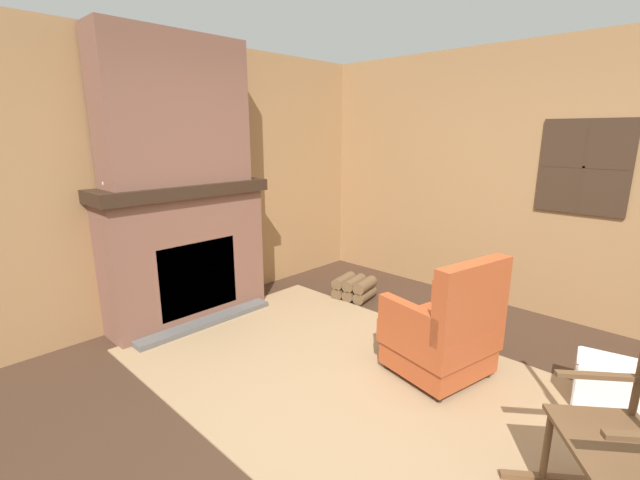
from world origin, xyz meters
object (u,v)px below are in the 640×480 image
Objects in this scene: armchair at (444,333)px; decorative_plate_on_mantel at (186,167)px; oil_lamp_vase at (109,176)px; firewood_stack at (354,288)px; rocking_chair at (626,443)px; storage_case at (222,173)px; laundry_basket at (614,386)px.

decorative_plate_on_mantel reaches higher than armchair.
oil_lamp_vase is 1.09× the size of decorative_plate_on_mantel.
armchair is 3.29× the size of decorative_plate_on_mantel.
armchair is 2.72m from decorative_plate_on_mantel.
firewood_stack is 2.66m from oil_lamp_vase.
decorative_plate_on_mantel reaches higher than rocking_chair.
decorative_plate_on_mantel is (-2.39, -0.65, 1.12)m from armchair.
decorative_plate_on_mantel is (-0.02, 0.71, 0.03)m from oil_lamp_vase.
oil_lamp_vase reaches higher than firewood_stack.
rocking_chair is at bearing -26.75° from firewood_stack.
decorative_plate_on_mantel is at bearing -93.06° from storage_case.
firewood_stack is at bearing -64.36° from rocking_chair.
laundry_basket is 2.10× the size of storage_case.
rocking_chair reaches higher than laundry_basket.
decorative_plate_on_mantel reaches higher than firewood_stack.
rocking_chair is 4.60× the size of decorative_plate_on_mantel.
storage_case is at bearing 86.94° from decorative_plate_on_mantel.
decorative_plate_on_mantel reaches higher than laundry_basket.
decorative_plate_on_mantel is (-3.59, -0.07, 1.03)m from rocking_chair.
rocking_chair is 2.95× the size of firewood_stack.
decorative_plate_on_mantel is (-3.40, -1.10, 1.31)m from laundry_basket.
storage_case is (-0.90, -1.04, 1.28)m from firewood_stack.
armchair is 3.91× the size of storage_case.
oil_lamp_vase is 1.09m from storage_case.
oil_lamp_vase is 0.71m from decorative_plate_on_mantel.
oil_lamp_vase reaches higher than armchair.
armchair is 2.94m from oil_lamp_vase.
oil_lamp_vase reaches higher than storage_case.
armchair reaches higher than laundry_basket.
firewood_stack is 1.43× the size of oil_lamp_vase.
decorative_plate_on_mantel is at bearing 27.25° from armchair.
firewood_stack is 2.50m from laundry_basket.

